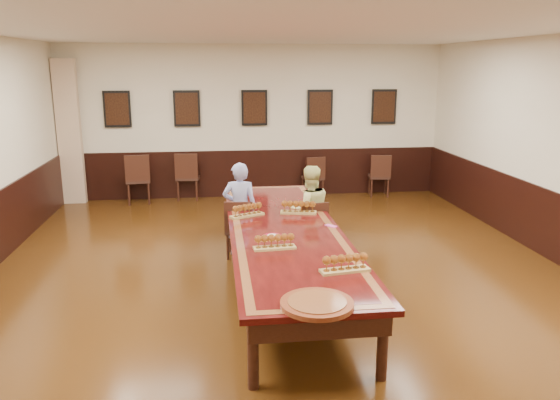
{
  "coord_description": "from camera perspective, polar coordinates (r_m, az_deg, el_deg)",
  "views": [
    {
      "loc": [
        -0.86,
        -6.59,
        2.77
      ],
      "look_at": [
        0.0,
        0.5,
        1.0
      ],
      "focal_mm": 35.0,
      "sensor_mm": 36.0,
      "label": 1
    }
  ],
  "objects": [
    {
      "name": "floor",
      "position": [
        7.2,
        0.49,
        -8.78
      ],
      "size": [
        8.0,
        10.0,
        0.02
      ],
      "primitive_type": "cube",
      "color": "black",
      "rests_on": "ground"
    },
    {
      "name": "ceiling",
      "position": [
        6.66,
        0.55,
        17.71
      ],
      "size": [
        8.0,
        10.0,
        0.02
      ],
      "primitive_type": "cube",
      "color": "white",
      "rests_on": "floor"
    },
    {
      "name": "wall_back",
      "position": [
        11.69,
        -2.7,
        8.15
      ],
      "size": [
        8.0,
        0.02,
        3.2
      ],
      "primitive_type": "cube",
      "color": "beige",
      "rests_on": "floor"
    },
    {
      "name": "chair_man",
      "position": [
        8.07,
        -4.22,
        -2.9
      ],
      "size": [
        0.46,
        0.5,
        0.88
      ],
      "primitive_type": null,
      "rotation": [
        0.0,
        0.0,
        3.01
      ],
      "color": "#301C15",
      "rests_on": "floor"
    },
    {
      "name": "chair_woman",
      "position": [
        8.02,
        3.24,
        -3.03
      ],
      "size": [
        0.46,
        0.49,
        0.87
      ],
      "primitive_type": null,
      "rotation": [
        0.0,
        0.0,
        3.27
      ],
      "color": "#301C15",
      "rests_on": "floor"
    },
    {
      "name": "spare_chair_a",
      "position": [
        11.55,
        -14.63,
        2.2
      ],
      "size": [
        0.55,
        0.58,
        1.03
      ],
      "primitive_type": null,
      "rotation": [
        0.0,
        0.0,
        3.27
      ],
      "color": "#301C15",
      "rests_on": "floor"
    },
    {
      "name": "spare_chair_b",
      "position": [
        11.66,
        -9.59,
        2.51
      ],
      "size": [
        0.51,
        0.55,
        1.0
      ],
      "primitive_type": null,
      "rotation": [
        0.0,
        0.0,
        3.06
      ],
      "color": "#301C15",
      "rests_on": "floor"
    },
    {
      "name": "spare_chair_c",
      "position": [
        11.77,
        3.45,
        2.49
      ],
      "size": [
        0.48,
        0.51,
        0.89
      ],
      "primitive_type": null,
      "rotation": [
        0.0,
        0.0,
        3.29
      ],
      "color": "#301C15",
      "rests_on": "floor"
    },
    {
      "name": "spare_chair_d",
      "position": [
        12.02,
        10.31,
        2.6
      ],
      "size": [
        0.49,
        0.53,
        0.92
      ],
      "primitive_type": null,
      "rotation": [
        0.0,
        0.0,
        3.0
      ],
      "color": "#301C15",
      "rests_on": "floor"
    },
    {
      "name": "person_man",
      "position": [
        8.09,
        -4.2,
        -0.94
      ],
      "size": [
        0.55,
        0.4,
        1.4
      ],
      "primitive_type": "imported",
      "rotation": [
        0.0,
        0.0,
        3.01
      ],
      "color": "#4B5BBB",
      "rests_on": "floor"
    },
    {
      "name": "person_woman",
      "position": [
        8.04,
        3.06,
        -1.17
      ],
      "size": [
        0.74,
        0.61,
        1.36
      ],
      "primitive_type": "imported",
      "rotation": [
        0.0,
        0.0,
        3.27
      ],
      "color": "#E3E48F",
      "rests_on": "floor"
    },
    {
      "name": "pink_phone",
      "position": [
        7.06,
        5.33,
        -2.72
      ],
      "size": [
        0.15,
        0.17,
        0.01
      ],
      "primitive_type": "cube",
      "rotation": [
        0.0,
        0.0,
        0.66
      ],
      "color": "#FC54BC",
      "rests_on": "conference_table"
    },
    {
      "name": "curtain",
      "position": [
        11.84,
        -21.15,
        6.58
      ],
      "size": [
        0.45,
        0.18,
        2.9
      ],
      "primitive_type": "cube",
      "color": "#C9A78A",
      "rests_on": "floor"
    },
    {
      "name": "wainscoting",
      "position": [
        7.02,
        0.5,
        -4.94
      ],
      "size": [
        8.0,
        10.0,
        1.0
      ],
      "color": "black",
      "rests_on": "floor"
    },
    {
      "name": "conference_table",
      "position": [
        6.99,
        0.5,
        -4.08
      ],
      "size": [
        1.4,
        5.0,
        0.76
      ],
      "color": "black",
      "rests_on": "floor"
    },
    {
      "name": "posters",
      "position": [
        11.59,
        -2.69,
        9.59
      ],
      "size": [
        6.14,
        0.04,
        0.74
      ],
      "color": "black",
      "rests_on": "wall_back"
    },
    {
      "name": "flight_a",
      "position": [
        7.47,
        -3.45,
        -1.12
      ],
      "size": [
        0.5,
        0.35,
        0.18
      ],
      "color": "#9F8242",
      "rests_on": "conference_table"
    },
    {
      "name": "flight_b",
      "position": [
        7.61,
        1.95,
        -0.8
      ],
      "size": [
        0.52,
        0.25,
        0.19
      ],
      "color": "#9F8242",
      "rests_on": "conference_table"
    },
    {
      "name": "flight_c",
      "position": [
        6.15,
        -0.57,
        -4.44
      ],
      "size": [
        0.49,
        0.18,
        0.18
      ],
      "color": "#9F8242",
      "rests_on": "conference_table"
    },
    {
      "name": "flight_d",
      "position": [
        5.53,
        6.82,
        -6.63
      ],
      "size": [
        0.52,
        0.23,
        0.19
      ],
      "color": "#9F8242",
      "rests_on": "conference_table"
    },
    {
      "name": "red_plate_grp",
      "position": [
        6.59,
        -0.8,
        -3.81
      ],
      "size": [
        0.22,
        0.22,
        0.03
      ],
      "color": "#B40C2C",
      "rests_on": "conference_table"
    },
    {
      "name": "carved_platter",
      "position": [
        4.78,
        3.89,
        -10.75
      ],
      "size": [
        0.64,
        0.64,
        0.05
      ],
      "color": "#5D2412",
      "rests_on": "conference_table"
    }
  ]
}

